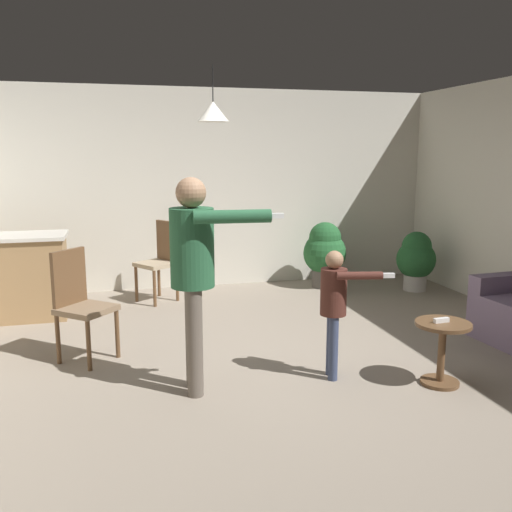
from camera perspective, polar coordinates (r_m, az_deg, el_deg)
The scene contains 12 objects.
ground at distance 4.97m, azimuth 1.77°, elevation -11.24°, with size 7.68×7.68×0.00m, color gray.
wall_back at distance 7.76m, azimuth -4.82°, elevation 6.85°, with size 6.40×0.10×2.70m, color silver.
kitchen_counter at distance 6.80m, azimuth -23.89°, elevation -1.97°, with size 1.26×0.66×0.95m.
side_table_by_couch at distance 4.75m, azimuth 18.49°, elevation -8.67°, with size 0.44×0.44×0.52m.
person_adult at distance 4.22m, azimuth -6.34°, elevation -0.57°, with size 0.81×0.52×1.67m.
person_child at distance 4.59m, azimuth 8.05°, elevation -4.46°, with size 0.53×0.39×1.07m.
dining_chair_by_counter at distance 7.09m, azimuth -9.73°, elevation -0.18°, with size 0.58×0.58×1.00m.
dining_chair_near_wall at distance 5.22m, azimuth -17.58°, elevation -4.39°, with size 0.59×0.59×1.00m.
potted_plant_corner at distance 7.81m, azimuth 16.06°, elevation -0.21°, with size 0.52×0.52×0.80m.
potted_plant_by_wall at distance 7.74m, azimuth 7.05°, elevation 0.46°, with size 0.59×0.59×0.91m.
spare_remote_on_table at distance 4.68m, azimuth 18.43°, elevation -6.25°, with size 0.04×0.13×0.04m, color white.
ceiling_light_pendant at distance 5.78m, azimuth -4.41°, elevation 14.54°, with size 0.32×0.32×0.55m.
Camera 1 is at (-1.30, -4.43, 1.85)m, focal length 39.10 mm.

